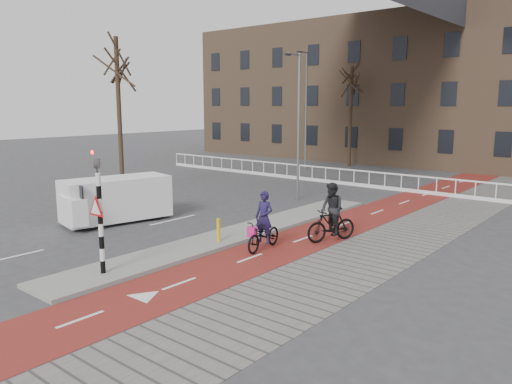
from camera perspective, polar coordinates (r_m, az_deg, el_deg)
The scene contains 15 objects.
ground at distance 15.77m, azimuth -9.68°, elevation -8.12°, with size 120.00×120.00×0.00m, color #38383A.
bike_lane at distance 22.59m, azimuth 12.57°, elevation -2.67°, with size 2.50×60.00×0.01m, color maroon.
sidewalk at distance 21.51m, azimuth 19.23°, elevation -3.63°, with size 3.00×60.00×0.01m, color slate.
curb_island at distance 18.92m, azimuth -1.85°, elevation -4.72°, with size 1.80×16.00×0.12m, color gray.
traffic_signal at distance 14.57m, azimuth -17.49°, elevation -1.85°, with size 0.80×0.80×3.68m.
bollard at distance 17.54m, azimuth -4.31°, elevation -4.34°, with size 0.12×0.12×0.82m, color #E6B70C.
cyclist_near at distance 16.84m, azimuth 0.92°, elevation -4.39°, with size 0.92×1.99×2.00m.
cyclist_far at distance 18.00m, azimuth 8.63°, elevation -2.88°, with size 1.35×2.05×2.12m.
van at distance 21.59m, azimuth -15.69°, elevation -0.75°, with size 2.61×4.59×1.86m.
railing at distance 31.68m, azimuth 7.94°, elevation 1.63°, with size 28.00×0.10×0.99m.
townhouse_row at distance 44.22m, azimuth 21.08°, elevation 13.17°, with size 46.00×10.00×15.90m.
tree_left at distance 27.62m, azimuth -15.35°, elevation 8.18°, with size 0.24×0.24×8.32m, color black.
tree_mid at distance 40.21m, azimuth 10.73°, elevation 8.42°, with size 0.28×0.28×7.76m, color black.
streetlight_near at distance 25.40m, azimuth 4.88°, elevation 7.28°, with size 0.12×0.12×7.35m, color slate.
streetlight_left at distance 37.88m, azimuth 5.74°, elevation 9.17°, with size 0.12×0.12×8.71m, color slate.
Camera 1 is at (11.45, -9.69, 4.86)m, focal length 35.00 mm.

